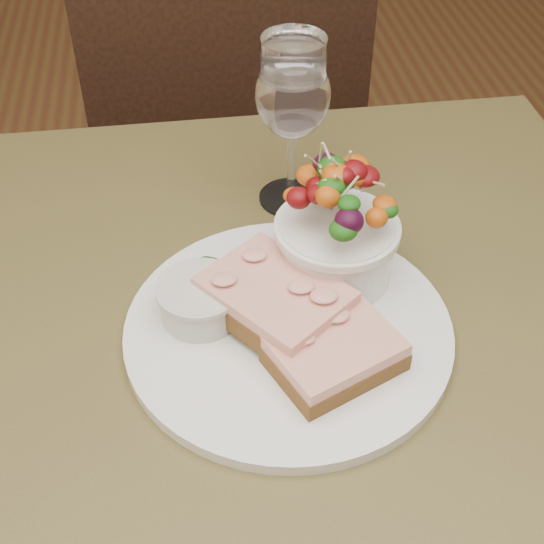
{
  "coord_description": "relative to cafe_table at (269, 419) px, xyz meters",
  "views": [
    {
      "loc": [
        -0.06,
        -0.45,
        1.26
      ],
      "look_at": [
        0.01,
        0.04,
        0.81
      ],
      "focal_mm": 50.0,
      "sensor_mm": 36.0,
      "label": 1
    }
  ],
  "objects": [
    {
      "name": "salad_bowl",
      "position": [
        0.07,
        0.08,
        0.17
      ],
      "size": [
        0.11,
        0.11,
        0.13
      ],
      "color": "white",
      "rests_on": "dinner_plate"
    },
    {
      "name": "dinner_plate",
      "position": [
        0.02,
        0.02,
        0.11
      ],
      "size": [
        0.3,
        0.3,
        0.01
      ],
      "primitive_type": "cylinder",
      "color": "white",
      "rests_on": "cafe_table"
    },
    {
      "name": "sandwich_front",
      "position": [
        0.05,
        -0.04,
        0.13
      ],
      "size": [
        0.13,
        0.11,
        0.03
      ],
      "rotation": [
        0.0,
        0.0,
        0.42
      ],
      "color": "#4B3014",
      "rests_on": "dinner_plate"
    },
    {
      "name": "chair_far",
      "position": [
        0.01,
        0.73,
        -0.36
      ],
      "size": [
        0.44,
        0.44,
        0.9
      ],
      "rotation": [
        0.0,
        0.0,
        3.2
      ],
      "color": "black",
      "rests_on": "ground"
    },
    {
      "name": "ramekin",
      "position": [
        -0.06,
        0.04,
        0.13
      ],
      "size": [
        0.07,
        0.07,
        0.04
      ],
      "color": "beige",
      "rests_on": "dinner_plate"
    },
    {
      "name": "wine_glass",
      "position": [
        0.06,
        0.22,
        0.22
      ],
      "size": [
        0.08,
        0.08,
        0.18
      ],
      "color": "white",
      "rests_on": "cafe_table"
    },
    {
      "name": "cafe_table",
      "position": [
        0.0,
        0.0,
        0.0
      ],
      "size": [
        0.8,
        0.8,
        0.75
      ],
      "color": "#4E4421",
      "rests_on": "ground"
    },
    {
      "name": "sandwich_back",
      "position": [
        0.01,
        0.03,
        0.14
      ],
      "size": [
        0.15,
        0.15,
        0.03
      ],
      "rotation": [
        0.0,
        0.0,
        -0.9
      ],
      "color": "#4B3014",
      "rests_on": "dinner_plate"
    },
    {
      "name": "garnish",
      "position": [
        -0.05,
        0.08,
        0.12
      ],
      "size": [
        0.05,
        0.04,
        0.02
      ],
      "color": "#123A0A",
      "rests_on": "dinner_plate"
    }
  ]
}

